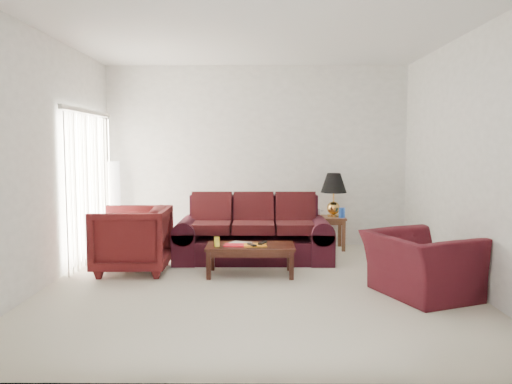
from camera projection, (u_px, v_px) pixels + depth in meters
floor at (256, 285)px, 6.00m from camera, size 5.00×5.00×0.00m
blinds at (89, 187)px, 7.22m from camera, size 0.10×2.00×2.16m
sofa at (253, 229)px, 7.27m from camera, size 2.33×1.13×0.93m
throw_pillow at (217, 208)px, 7.85m from camera, size 0.42×0.29×0.40m
end_table at (329, 233)px, 8.11m from camera, size 0.51×0.51×0.53m
table_lamp at (334, 195)px, 8.09m from camera, size 0.46×0.46×0.71m
clock at (316, 213)px, 7.98m from camera, size 0.15×0.09×0.14m
blue_canister at (342, 213)px, 7.97m from camera, size 0.11×0.11×0.16m
picture_frame at (319, 211)px, 8.24m from camera, size 0.13×0.15×0.05m
floor_lamp at (114, 204)px, 8.14m from camera, size 0.29×0.29×1.44m
armchair_left at (132, 239)px, 6.61m from camera, size 0.98×0.96×0.87m
armchair_right at (420, 265)px, 5.55m from camera, size 1.29×1.36×0.70m
coffee_table at (250, 260)px, 6.47m from camera, size 1.26×0.92×0.40m
magazine_red at (234, 245)px, 6.39m from camera, size 0.27×0.20×0.01m
magazine_white at (240, 243)px, 6.53m from camera, size 0.30×0.27×0.01m
magazine_orange at (255, 245)px, 6.39m from camera, size 0.30×0.24×0.02m
remote_a at (252, 245)px, 6.32m from camera, size 0.12×0.18×0.02m
remote_b at (262, 243)px, 6.43m from camera, size 0.12×0.19×0.02m
yellow_glass at (217, 242)px, 6.34m from camera, size 0.09×0.09×0.12m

